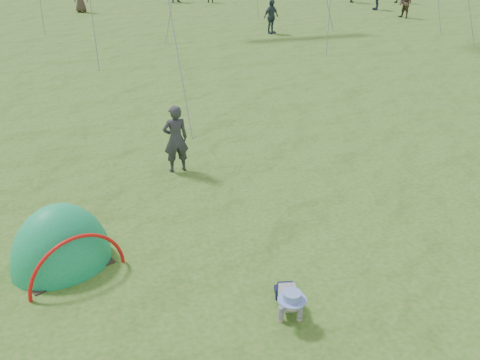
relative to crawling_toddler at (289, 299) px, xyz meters
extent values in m
plane|color=#295B16|center=(0.15, 0.34, -0.28)|extent=(140.00, 140.00, 0.00)
ellipsoid|color=#127843|center=(-3.15, 2.25, -0.28)|extent=(2.09, 1.94, 2.16)
imported|color=#2A2B31|center=(-0.66, 5.33, 0.49)|extent=(0.59, 0.41, 1.55)
imported|color=#45362C|center=(15.63, 22.15, 0.56)|extent=(0.85, 0.97, 1.69)
imported|color=#2D3D45|center=(6.74, 19.94, 0.54)|extent=(1.04, 0.81, 1.64)
camera|label=1|loc=(-2.41, -5.67, 4.90)|focal=40.00mm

